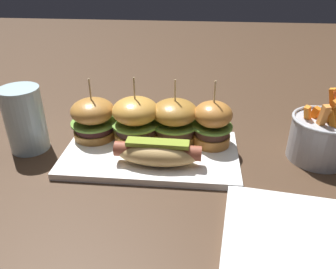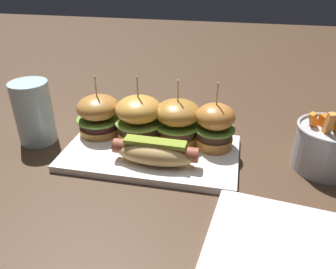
{
  "view_description": "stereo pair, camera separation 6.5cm",
  "coord_description": "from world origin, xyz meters",
  "px_view_note": "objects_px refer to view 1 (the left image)",
  "views": [
    {
      "loc": [
        0.09,
        -0.57,
        0.37
      ],
      "look_at": [
        0.03,
        0.0,
        0.05
      ],
      "focal_mm": 35.71,
      "sensor_mm": 36.0,
      "label": 1
    },
    {
      "loc": [
        0.15,
        -0.56,
        0.37
      ],
      "look_at": [
        0.03,
        0.0,
        0.05
      ],
      "focal_mm": 35.71,
      "sensor_mm": 36.0,
      "label": 2
    }
  ],
  "objects_px": {
    "platter_main": "(151,154)",
    "slider_far_right": "(213,123)",
    "slider_center_left": "(136,120)",
    "slider_center_right": "(175,120)",
    "side_plate": "(288,235)",
    "water_glass": "(25,119)",
    "hot_dog": "(158,153)",
    "slider_far_left": "(93,118)",
    "fries_bucket": "(321,137)"
  },
  "relations": [
    {
      "from": "hot_dog",
      "to": "slider_far_left",
      "type": "relative_size",
      "value": 1.25
    },
    {
      "from": "hot_dog",
      "to": "slider_far_right",
      "type": "height_order",
      "value": "slider_far_right"
    },
    {
      "from": "fries_bucket",
      "to": "side_plate",
      "type": "bearing_deg",
      "value": -114.93
    },
    {
      "from": "side_plate",
      "to": "water_glass",
      "type": "height_order",
      "value": "water_glass"
    },
    {
      "from": "water_glass",
      "to": "side_plate",
      "type": "bearing_deg",
      "value": -23.25
    },
    {
      "from": "side_plate",
      "to": "water_glass",
      "type": "xyz_separation_m",
      "value": [
        -0.49,
        0.21,
        0.06
      ]
    },
    {
      "from": "slider_center_right",
      "to": "side_plate",
      "type": "relative_size",
      "value": 0.73
    },
    {
      "from": "slider_center_right",
      "to": "slider_far_right",
      "type": "relative_size",
      "value": 0.98
    },
    {
      "from": "hot_dog",
      "to": "fries_bucket",
      "type": "distance_m",
      "value": 0.32
    },
    {
      "from": "slider_far_left",
      "to": "water_glass",
      "type": "height_order",
      "value": "slider_far_left"
    },
    {
      "from": "platter_main",
      "to": "hot_dog",
      "type": "height_order",
      "value": "hot_dog"
    },
    {
      "from": "slider_center_left",
      "to": "slider_center_right",
      "type": "height_order",
      "value": "slider_center_left"
    },
    {
      "from": "side_plate",
      "to": "slider_center_right",
      "type": "bearing_deg",
      "value": 126.43
    },
    {
      "from": "slider_far_right",
      "to": "platter_main",
      "type": "bearing_deg",
      "value": -160.71
    },
    {
      "from": "slider_far_right",
      "to": "side_plate",
      "type": "bearing_deg",
      "value": -66.11
    },
    {
      "from": "side_plate",
      "to": "water_glass",
      "type": "distance_m",
      "value": 0.54
    },
    {
      "from": "side_plate",
      "to": "water_glass",
      "type": "relative_size",
      "value": 1.36
    },
    {
      "from": "slider_center_left",
      "to": "side_plate",
      "type": "xyz_separation_m",
      "value": [
        0.27,
        -0.24,
        -0.06
      ]
    },
    {
      "from": "platter_main",
      "to": "hot_dog",
      "type": "xyz_separation_m",
      "value": [
        0.02,
        -0.04,
        0.03
      ]
    },
    {
      "from": "fries_bucket",
      "to": "slider_center_left",
      "type": "bearing_deg",
      "value": 178.1
    },
    {
      "from": "slider_center_right",
      "to": "hot_dog",
      "type": "bearing_deg",
      "value": -104.53
    },
    {
      "from": "hot_dog",
      "to": "slider_far_right",
      "type": "bearing_deg",
      "value": 40.01
    },
    {
      "from": "hot_dog",
      "to": "slider_center_right",
      "type": "relative_size",
      "value": 1.22
    },
    {
      "from": "platter_main",
      "to": "slider_center_right",
      "type": "xyz_separation_m",
      "value": [
        0.04,
        0.05,
        0.05
      ]
    },
    {
      "from": "platter_main",
      "to": "slider_far_right",
      "type": "distance_m",
      "value": 0.14
    },
    {
      "from": "platter_main",
      "to": "hot_dog",
      "type": "bearing_deg",
      "value": -65.52
    },
    {
      "from": "platter_main",
      "to": "slider_center_left",
      "type": "distance_m",
      "value": 0.08
    },
    {
      "from": "side_plate",
      "to": "platter_main",
      "type": "bearing_deg",
      "value": 139.1
    },
    {
      "from": "slider_far_left",
      "to": "slider_center_right",
      "type": "distance_m",
      "value": 0.17
    },
    {
      "from": "slider_center_right",
      "to": "fries_bucket",
      "type": "distance_m",
      "value": 0.29
    },
    {
      "from": "hot_dog",
      "to": "slider_center_left",
      "type": "distance_m",
      "value": 0.1
    },
    {
      "from": "slider_center_left",
      "to": "slider_far_right",
      "type": "bearing_deg",
      "value": 0.27
    },
    {
      "from": "slider_far_left",
      "to": "slider_center_right",
      "type": "bearing_deg",
      "value": 0.74
    },
    {
      "from": "platter_main",
      "to": "slider_center_left",
      "type": "relative_size",
      "value": 2.5
    },
    {
      "from": "slider_far_left",
      "to": "water_glass",
      "type": "bearing_deg",
      "value": -163.69
    },
    {
      "from": "slider_far_left",
      "to": "side_plate",
      "type": "xyz_separation_m",
      "value": [
        0.36,
        -0.25,
        -0.05
      ]
    },
    {
      "from": "slider_center_right",
      "to": "side_plate",
      "type": "bearing_deg",
      "value": -53.57
    },
    {
      "from": "hot_dog",
      "to": "water_glass",
      "type": "xyz_separation_m",
      "value": [
        -0.28,
        0.05,
        0.03
      ]
    },
    {
      "from": "slider_center_right",
      "to": "slider_center_left",
      "type": "bearing_deg",
      "value": -173.07
    },
    {
      "from": "platter_main",
      "to": "slider_far_right",
      "type": "bearing_deg",
      "value": 19.29
    },
    {
      "from": "platter_main",
      "to": "slider_far_right",
      "type": "relative_size",
      "value": 2.54
    },
    {
      "from": "platter_main",
      "to": "slider_far_left",
      "type": "relative_size",
      "value": 2.66
    },
    {
      "from": "hot_dog",
      "to": "slider_center_right",
      "type": "xyz_separation_m",
      "value": [
        0.02,
        0.1,
        0.02
      ]
    },
    {
      "from": "fries_bucket",
      "to": "slider_far_left",
      "type": "bearing_deg",
      "value": 177.55
    },
    {
      "from": "fries_bucket",
      "to": "water_glass",
      "type": "height_order",
      "value": "fries_bucket"
    },
    {
      "from": "slider_far_left",
      "to": "fries_bucket",
      "type": "bearing_deg",
      "value": -2.45
    },
    {
      "from": "side_plate",
      "to": "slider_far_left",
      "type": "bearing_deg",
      "value": 145.28
    },
    {
      "from": "platter_main",
      "to": "side_plate",
      "type": "distance_m",
      "value": 0.3
    },
    {
      "from": "slider_center_left",
      "to": "water_glass",
      "type": "xyz_separation_m",
      "value": [
        -0.22,
        -0.03,
        0.01
      ]
    },
    {
      "from": "slider_far_right",
      "to": "fries_bucket",
      "type": "bearing_deg",
      "value": -3.51
    }
  ]
}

